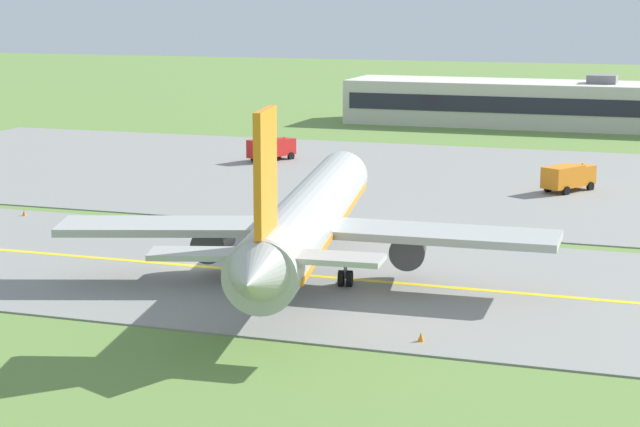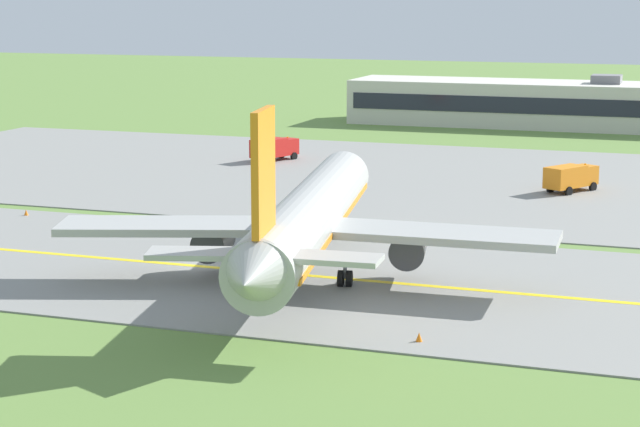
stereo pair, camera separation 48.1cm
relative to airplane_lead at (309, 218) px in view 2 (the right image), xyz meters
The scene contains 10 objects.
ground_plane 8.79m from the airplane_lead, behind, with size 500.00×500.00×0.00m, color olive.
taxiway_strip 8.77m from the airplane_lead, behind, with size 240.00×28.00×0.10m, color gray.
apron_pad 42.96m from the airplane_lead, 86.96° to the left, with size 140.00×52.00×0.10m, color gray.
taxiway_centreline 8.74m from the airplane_lead, behind, with size 220.00×0.60×0.01m, color yellow.
airplane_lead is the anchor object (origin of this frame).
service_truck_fuel 54.56m from the airplane_lead, 113.99° to the left, with size 4.21×6.33×2.60m.
service_truck_pushback 41.72m from the airplane_lead, 73.24° to the left, with size 4.76×6.23×2.60m.
terminal_building 95.03m from the airplane_lead, 90.25° to the left, with size 51.54×12.74×7.51m.
traffic_cone_near_edge 15.59m from the airplane_lead, 46.97° to the right, with size 0.44×0.44×0.60m, color orange.
traffic_cone_mid_edge 32.80m from the airplane_lead, 157.26° to the left, with size 0.44×0.44×0.60m, color orange.
Camera 2 is at (32.45, -68.93, 18.43)m, focal length 63.75 mm.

